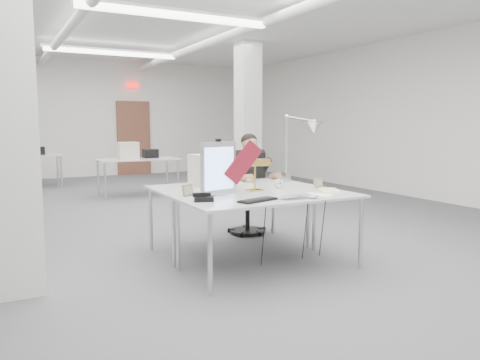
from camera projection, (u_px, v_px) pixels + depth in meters
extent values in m
cube|color=#505053|center=(182.00, 224.00, 6.94)|extent=(10.00, 14.00, 0.02)
cube|color=white|center=(90.00, 119.00, 12.89)|extent=(10.00, 0.02, 3.20)
cube|color=white|center=(423.00, 117.00, 9.07)|extent=(0.02, 14.00, 3.20)
cube|color=white|center=(7.00, 108.00, 3.92)|extent=(0.45, 0.45, 3.20)
cube|color=white|center=(248.00, 117.00, 10.10)|extent=(0.45, 0.45, 3.20)
cube|color=brown|center=(134.00, 138.00, 13.45)|extent=(0.95, 0.08, 2.10)
cube|color=red|center=(133.00, 85.00, 13.24)|extent=(0.32, 0.06, 0.16)
cylinder|color=silver|center=(90.00, 2.00, 6.01)|extent=(0.16, 13.60, 0.16)
cylinder|color=silver|center=(264.00, 23.00, 7.22)|extent=(0.16, 13.60, 0.16)
cube|color=white|center=(179.00, 16.00, 6.58)|extent=(2.80, 0.14, 0.08)
cube|color=white|center=(113.00, 53.00, 10.08)|extent=(2.80, 0.14, 0.08)
cube|color=silver|center=(271.00, 197.00, 4.65)|extent=(1.80, 0.90, 0.02)
cube|color=silver|center=(230.00, 186.00, 5.44)|extent=(1.80, 0.90, 0.02)
cube|color=silver|center=(138.00, 159.00, 9.57)|extent=(1.60, 0.80, 0.02)
cube|color=silver|center=(24.00, 156.00, 10.57)|extent=(1.60, 0.80, 0.02)
cube|color=#B2B2B6|center=(218.00, 168.00, 4.71)|extent=(0.43, 0.15, 0.53)
cube|color=maroon|center=(243.00, 162.00, 4.80)|extent=(0.43, 0.06, 0.46)
cube|color=black|center=(258.00, 200.00, 4.33)|extent=(0.43, 0.25, 0.02)
imported|color=#BCBCC1|center=(299.00, 198.00, 4.45)|extent=(0.35, 0.23, 0.03)
ellipsoid|color=#ABACB0|center=(314.00, 197.00, 4.47)|extent=(0.10, 0.07, 0.04)
cube|color=black|center=(204.00, 199.00, 4.35)|extent=(0.22, 0.21, 0.04)
cube|color=olive|center=(188.00, 190.00, 4.64)|extent=(0.14, 0.10, 0.11)
cube|color=tan|center=(318.00, 183.00, 5.24)|extent=(0.14, 0.06, 0.11)
cylinder|color=#AFAFB3|center=(279.00, 184.00, 5.19)|extent=(0.11, 0.04, 0.11)
cube|color=white|center=(318.00, 195.00, 4.72)|extent=(0.31, 0.33, 0.01)
cube|color=#F0DC90|center=(331.00, 191.00, 4.95)|extent=(0.30, 0.32, 0.01)
cube|color=silver|center=(328.00, 189.00, 5.15)|extent=(0.23, 0.22, 0.01)
cube|color=beige|center=(209.00, 170.00, 5.42)|extent=(0.43, 0.41, 0.36)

